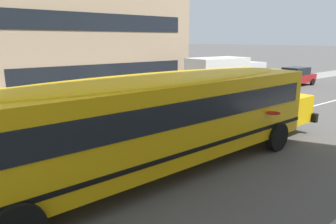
# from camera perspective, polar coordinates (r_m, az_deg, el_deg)

# --- Properties ---
(ground_plane) EXTENTS (400.00, 400.00, 0.00)m
(ground_plane) POSITION_cam_1_polar(r_m,az_deg,el_deg) (11.96, -0.02, -6.08)
(ground_plane) COLOR #54514F
(sidewalk_far) EXTENTS (120.00, 3.00, 0.01)m
(sidewalk_far) POSITION_cam_1_polar(r_m,az_deg,el_deg) (18.65, -15.03, 0.68)
(sidewalk_far) COLOR gray
(sidewalk_far) RESTS_ON ground_plane
(lane_centreline) EXTENTS (110.00, 0.16, 0.01)m
(lane_centreline) POSITION_cam_1_polar(r_m,az_deg,el_deg) (11.96, -0.02, -6.07)
(lane_centreline) COLOR silver
(lane_centreline) RESTS_ON ground_plane
(school_bus) EXTENTS (13.72, 3.26, 3.05)m
(school_bus) POSITION_cam_1_polar(r_m,az_deg,el_deg) (9.25, -0.23, -0.25)
(school_bus) COLOR yellow
(school_bus) RESTS_ON ground_plane
(parked_car_red_by_lamppost) EXTENTS (3.91, 1.90, 1.64)m
(parked_car_red_by_lamppost) POSITION_cam_1_polar(r_m,az_deg,el_deg) (29.42, 23.22, 6.30)
(parked_car_red_by_lamppost) COLOR maroon
(parked_car_red_by_lamppost) RESTS_ON ground_plane
(box_truck) EXTENTS (6.12, 2.64, 2.82)m
(box_truck) POSITION_cam_1_polar(r_m,az_deg,el_deg) (21.86, 10.87, 6.83)
(box_truck) COLOR silver
(box_truck) RESTS_ON ground_plane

